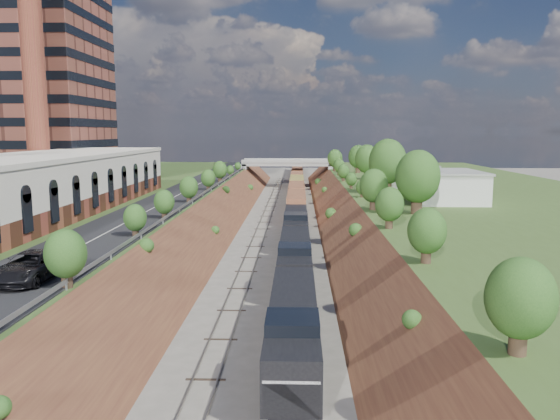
# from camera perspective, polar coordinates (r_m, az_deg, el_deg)

# --- Properties ---
(platform_left) EXTENTS (44.00, 180.00, 5.00)m
(platform_left) POSITION_cam_1_polar(r_m,az_deg,el_deg) (92.87, -20.83, 0.10)
(platform_left) COLOR #3E5824
(platform_left) RESTS_ON ground
(platform_right) EXTENTS (44.00, 180.00, 5.00)m
(platform_right) POSITION_cam_1_polar(r_m,az_deg,el_deg) (90.80, 21.27, -0.10)
(platform_right) COLOR #3E5824
(platform_right) RESTS_ON ground
(embankment_left) EXTENTS (10.00, 180.00, 10.00)m
(embankment_left) POSITION_cam_1_polar(r_m,az_deg,el_deg) (87.17, -7.28, -1.59)
(embankment_left) COLOR brown
(embankment_left) RESTS_ON ground
(embankment_right) EXTENTS (10.00, 180.00, 10.00)m
(embankment_right) POSITION_cam_1_polar(r_m,az_deg,el_deg) (86.44, 7.28, -1.67)
(embankment_right) COLOR brown
(embankment_right) RESTS_ON ground
(rail_left_track) EXTENTS (1.58, 180.00, 0.18)m
(rail_left_track) POSITION_cam_1_polar(r_m,az_deg,el_deg) (86.21, -1.76, -1.57)
(rail_left_track) COLOR gray
(rail_left_track) RESTS_ON ground
(rail_right_track) EXTENTS (1.58, 180.00, 0.18)m
(rail_right_track) POSITION_cam_1_polar(r_m,az_deg,el_deg) (86.04, 1.70, -1.59)
(rail_right_track) COLOR gray
(rail_right_track) RESTS_ON ground
(road) EXTENTS (8.00, 180.00, 0.10)m
(road) POSITION_cam_1_polar(r_m,az_deg,el_deg) (87.29, -10.26, 1.71)
(road) COLOR black
(road) RESTS_ON platform_left
(guardrail) EXTENTS (0.10, 171.00, 0.70)m
(guardrail) POSITION_cam_1_polar(r_m,az_deg,el_deg) (86.27, -7.63, 2.03)
(guardrail) COLOR #99999E
(guardrail) RESTS_ON platform_left
(commercial_building) EXTENTS (14.30, 62.30, 7.00)m
(commercial_building) POSITION_cam_1_polar(r_m,az_deg,el_deg) (70.24, -24.20, 2.41)
(commercial_building) COLOR brown
(commercial_building) RESTS_ON platform_left
(highrise_tower) EXTENTS (22.00, 22.00, 53.90)m
(highrise_tower) POSITION_cam_1_polar(r_m,az_deg,el_deg) (109.07, -24.73, 17.06)
(highrise_tower) COLOR brown
(highrise_tower) RESTS_ON platform_left
(smokestack) EXTENTS (3.20, 3.20, 40.00)m
(smokestack) POSITION_cam_1_polar(r_m,az_deg,el_deg) (90.24, -24.40, 14.03)
(smokestack) COLOR brown
(smokestack) RESTS_ON platform_left
(overpass) EXTENTS (24.50, 8.30, 7.40)m
(overpass) POSITION_cam_1_polar(r_m,az_deg,el_deg) (147.14, 0.79, 4.38)
(overpass) COLOR gray
(overpass) RESTS_ON ground
(white_building_near) EXTENTS (9.00, 12.00, 4.00)m
(white_building_near) POSITION_cam_1_polar(r_m,az_deg,el_deg) (79.88, 16.88, 2.30)
(white_building_near) COLOR silver
(white_building_near) RESTS_ON platform_right
(white_building_far) EXTENTS (8.00, 10.00, 3.60)m
(white_building_far) POSITION_cam_1_polar(r_m,az_deg,el_deg) (101.13, 13.41, 3.48)
(white_building_far) COLOR silver
(white_building_far) RESTS_ON platform_right
(tree_right_large) EXTENTS (5.25, 5.25, 7.61)m
(tree_right_large) POSITION_cam_1_polar(r_m,az_deg,el_deg) (66.52, 14.19, 3.35)
(tree_right_large) COLOR #473323
(tree_right_large) RESTS_ON platform_right
(tree_left_crest) EXTENTS (2.45, 2.45, 3.55)m
(tree_left_crest) POSITION_cam_1_polar(r_m,az_deg,el_deg) (47.75, -16.02, -1.37)
(tree_left_crest) COLOR #473323
(tree_left_crest) RESTS_ON platform_left
(freight_train) EXTENTS (3.04, 187.53, 4.55)m
(freight_train) POSITION_cam_1_polar(r_m,az_deg,el_deg) (122.25, 1.77, 2.52)
(freight_train) COLOR black
(freight_train) RESTS_ON ground
(suv) EXTENTS (3.45, 6.78, 1.84)m
(suv) POSITION_cam_1_polar(r_m,az_deg,el_deg) (39.20, -24.56, -5.37)
(suv) COLOR black
(suv) RESTS_ON road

